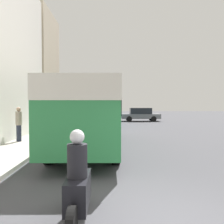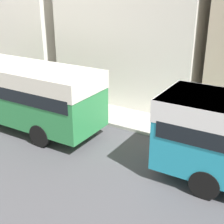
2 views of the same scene
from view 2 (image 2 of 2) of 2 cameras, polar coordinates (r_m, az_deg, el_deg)
The scene contains 3 objects.
building_midblock at distance 18.79m, azimuth 5.14°, elevation 17.56°, with size 5.53×8.18×9.85m.
bus_lead at distance 15.93m, azimuth -18.52°, elevation 4.83°, with size 2.66×9.87×3.03m.
pedestrian_walking_away at distance 17.97m, azimuth -6.20°, elevation 4.86°, with size 0.32×0.32×1.82m.
Camera 2 is at (7.86, 19.33, 6.41)m, focal length 50.00 mm.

